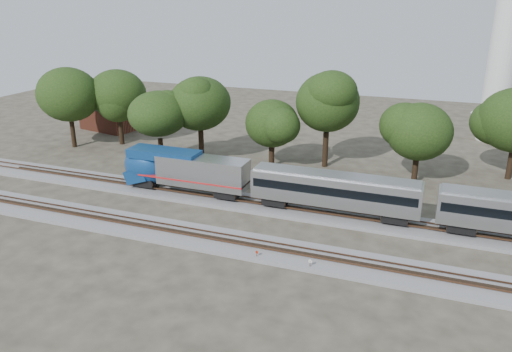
{
  "coord_description": "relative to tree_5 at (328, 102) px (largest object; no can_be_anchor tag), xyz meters",
  "views": [
    {
      "loc": [
        21.2,
        -44.32,
        23.07
      ],
      "look_at": [
        2.64,
        5.0,
        4.09
      ],
      "focal_mm": 35.0,
      "sensor_mm": 36.0,
      "label": 1
    }
  ],
  "objects": [
    {
      "name": "brick_building",
      "position": [
        -42.0,
        7.72,
        -6.91
      ],
      "size": [
        11.22,
        8.93,
        4.8
      ],
      "rotation": [
        0.0,
        0.0,
        -0.2
      ],
      "color": "brown",
      "rests_on": "ground"
    },
    {
      "name": "tree_4",
      "position": [
        -7.17,
        -2.73,
        -3.01
      ],
      "size": [
        6.46,
        6.46,
        9.1
      ],
      "color": "black",
      "rests_on": "ground"
    },
    {
      "name": "tree_1",
      "position": [
        -34.26,
        -0.41,
        -0.98
      ],
      "size": [
        8.5,
        8.5,
        11.98
      ],
      "color": "black",
      "rests_on": "ground"
    },
    {
      "name": "tree_3",
      "position": [
        -17.73,
        -3.96,
        -0.69
      ],
      "size": [
        8.8,
        8.8,
        12.4
      ],
      "color": "black",
      "rests_on": "ground"
    },
    {
      "name": "track_far",
      "position": [
        -6.45,
        -17.02,
        -9.13
      ],
      "size": [
        160.0,
        5.0,
        0.73
      ],
      "color": "slate",
      "rests_on": "ground"
    },
    {
      "name": "switch_stand_red",
      "position": [
        0.39,
        -28.98,
        -8.71
      ],
      "size": [
        0.3,
        0.12,
        0.97
      ],
      "rotation": [
        0.0,
        0.0,
        -0.29
      ],
      "color": "#512D19",
      "rests_on": "ground"
    },
    {
      "name": "tree_5",
      "position": [
        0.0,
        0.0,
        0.0
      ],
      "size": [
        9.5,
        9.5,
        13.39
      ],
      "color": "black",
      "rests_on": "ground"
    },
    {
      "name": "tree_0",
      "position": [
        -40.51,
        -4.6,
        -0.79
      ],
      "size": [
        8.7,
        8.7,
        12.27
      ],
      "color": "black",
      "rests_on": "ground"
    },
    {
      "name": "switch_lever",
      "position": [
        -0.4,
        -28.23,
        -9.18
      ],
      "size": [
        0.54,
        0.37,
        0.3
      ],
      "primitive_type": "cube",
      "rotation": [
        0.0,
        0.0,
        -0.15
      ],
      "color": "#512D19",
      "rests_on": "ground"
    },
    {
      "name": "tree_6",
      "position": [
        12.55,
        -2.69,
        -2.39
      ],
      "size": [
        7.08,
        7.08,
        9.99
      ],
      "color": "black",
      "rests_on": "ground"
    },
    {
      "name": "tree_2",
      "position": [
        -21.88,
        -8.46,
        -1.56
      ],
      "size": [
        7.92,
        7.92,
        11.17
      ],
      "color": "black",
      "rests_on": "ground"
    },
    {
      "name": "track_near",
      "position": [
        -6.45,
        -27.02,
        -9.13
      ],
      "size": [
        160.0,
        5.0,
        0.73
      ],
      "color": "slate",
      "rests_on": "ground"
    },
    {
      "name": "ground",
      "position": [
        -6.45,
        -23.02,
        -9.33
      ],
      "size": [
        160.0,
        160.0,
        0.0
      ],
      "primitive_type": "plane",
      "color": "#383328",
      "rests_on": "ground"
    },
    {
      "name": "switch_stand_white",
      "position": [
        5.49,
        -29.04,
        -8.64
      ],
      "size": [
        0.34,
        0.06,
        1.08
      ],
      "rotation": [
        0.0,
        0.0,
        -0.01
      ],
      "color": "#512D19",
      "rests_on": "ground"
    }
  ]
}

